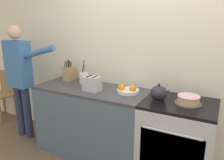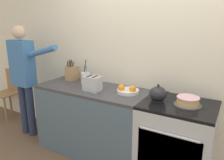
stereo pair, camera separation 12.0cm
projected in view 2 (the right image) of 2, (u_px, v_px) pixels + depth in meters
The scene contains 11 objects.
wall_back at pixel (158, 57), 2.55m from camera, with size 8.00×0.04×2.60m.
counter_cabinet at pixel (93, 120), 2.86m from camera, with size 1.43×0.62×0.89m.
stove_range at pixel (176, 143), 2.33m from camera, with size 0.74×0.65×0.89m.
layer_cake at pixel (188, 101), 2.16m from camera, with size 0.27×0.27×0.09m.
tea_kettle at pixel (158, 94), 2.28m from camera, with size 0.22×0.18×0.18m.
knife_block at pixel (72, 73), 3.07m from camera, with size 0.12×0.16×0.29m.
utensil_crock at pixel (85, 78), 2.94m from camera, with size 0.12×0.12×0.31m.
fruit_bowl at pixel (128, 90), 2.53m from camera, with size 0.26×0.26×0.10m.
toaster at pixel (92, 83), 2.60m from camera, with size 0.22×0.15×0.18m.
person_baker at pixel (24, 72), 3.16m from camera, with size 0.93×0.20×1.65m.
dining_chair at pixel (10, 89), 4.02m from camera, with size 0.40×0.40×0.84m.
Camera 2 is at (0.82, -1.82, 1.71)m, focal length 35.00 mm.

